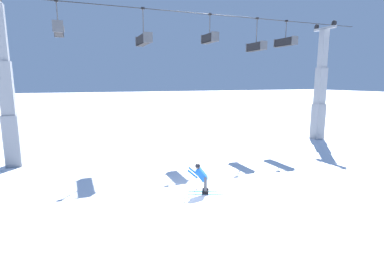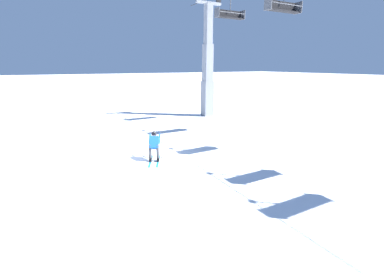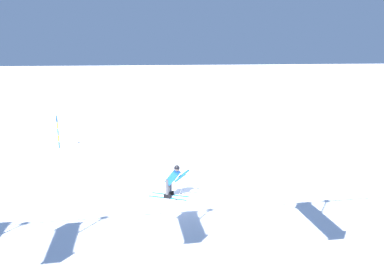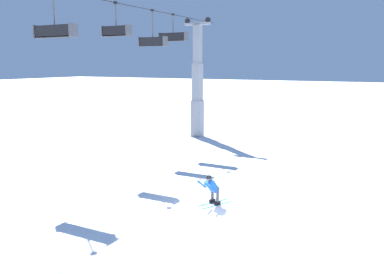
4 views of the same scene
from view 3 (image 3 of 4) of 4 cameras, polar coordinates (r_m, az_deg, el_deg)
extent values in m
plane|color=white|center=(15.54, 0.29, -8.26)|extent=(260.00, 260.00, 0.00)
cube|color=#198CCC|center=(14.99, -3.44, -9.11)|extent=(1.48, 0.78, 0.01)
cube|color=black|center=(14.96, -3.44, -8.81)|extent=(0.30, 0.22, 0.16)
cylinder|color=#4C4C51|center=(14.81, -3.46, -7.39)|extent=(0.13, 0.13, 0.63)
cube|color=#198CCC|center=(14.68, -3.90, -9.62)|extent=(1.48, 0.78, 0.01)
cube|color=black|center=(14.65, -3.91, -9.31)|extent=(0.30, 0.22, 0.16)
cylinder|color=#4C4C51|center=(14.50, -3.93, -7.86)|extent=(0.13, 0.13, 0.63)
cube|color=blue|center=(14.47, -3.05, -6.31)|extent=(0.69, 0.62, 0.62)
sphere|color=#997051|center=(14.30, -2.40, -5.03)|extent=(0.21, 0.21, 0.21)
sphere|color=black|center=(14.28, -2.40, -4.90)|extent=(0.23, 0.23, 0.23)
cylinder|color=blue|center=(14.53, -1.32, -5.86)|extent=(0.46, 0.28, 0.42)
cylinder|color=gray|center=(14.76, -1.14, -7.83)|extent=(0.50, 0.12, 1.07)
cylinder|color=black|center=(14.98, -1.73, -8.93)|extent=(0.07, 0.07, 0.01)
cylinder|color=blue|center=(14.12, -1.89, -6.46)|extent=(0.46, 0.28, 0.42)
cylinder|color=gray|center=(14.27, -1.81, -8.60)|extent=(0.40, 0.34, 1.07)
cylinder|color=black|center=(14.41, -2.52, -9.87)|extent=(0.07, 0.07, 0.01)
cylinder|color=blue|center=(23.24, -20.28, -1.18)|extent=(0.07, 0.07, 0.40)
cylinder|color=yellow|center=(23.14, -20.36, -0.22)|extent=(0.07, 0.07, 0.40)
cylinder|color=blue|center=(23.06, -20.44, 0.75)|extent=(0.07, 0.07, 0.40)
cylinder|color=yellow|center=(22.98, -20.52, 1.73)|extent=(0.07, 0.07, 0.40)
cylinder|color=blue|center=(22.90, -20.60, 2.71)|extent=(0.07, 0.07, 0.40)
cylinder|color=blue|center=(22.92, -20.63, 2.59)|extent=(0.02, 0.28, 0.28)
camera|label=1|loc=(26.35, 5.36, 11.79)|focal=28.50mm
camera|label=2|loc=(20.17, -38.73, 6.66)|focal=24.66mm
camera|label=4|loc=(26.44, 30.02, 12.39)|focal=37.60mm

